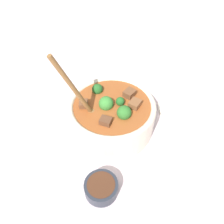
{
  "coord_description": "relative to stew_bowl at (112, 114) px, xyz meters",
  "views": [
    {
      "loc": [
        -0.1,
        -0.43,
        0.54
      ],
      "look_at": [
        0.0,
        0.0,
        0.07
      ],
      "focal_mm": 35.0,
      "sensor_mm": 36.0,
      "label": 1
    }
  ],
  "objects": [
    {
      "name": "empty_plate",
      "position": [
        0.28,
        0.02,
        -0.05
      ],
      "size": [
        0.22,
        0.22,
        0.02
      ],
      "color": "silver",
      "rests_on": "ground_plane"
    },
    {
      "name": "condiment_bowl",
      "position": [
        -0.07,
        -0.2,
        -0.04
      ],
      "size": [
        0.08,
        0.08,
        0.04
      ],
      "color": "#232833",
      "rests_on": "ground_plane"
    },
    {
      "name": "ground_plane",
      "position": [
        0.0,
        0.0,
        -0.06
      ],
      "size": [
        4.0,
        4.0,
        0.0
      ],
      "primitive_type": "plane",
      "color": "silver"
    },
    {
      "name": "stew_bowl",
      "position": [
        0.0,
        0.0,
        0.0
      ],
      "size": [
        0.27,
        0.26,
        0.29
      ],
      "color": "beige",
      "rests_on": "ground_plane"
    }
  ]
}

